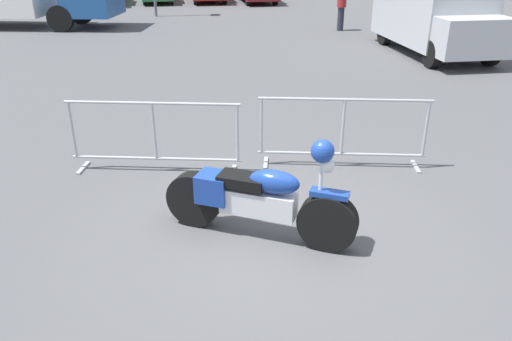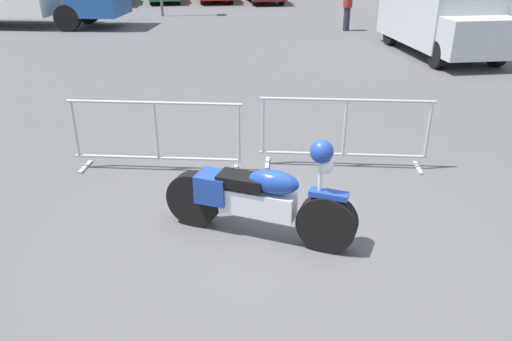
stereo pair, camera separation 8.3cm
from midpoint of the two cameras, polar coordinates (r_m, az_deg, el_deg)
The scene contains 7 objects.
ground_plane at distance 5.83m, azimuth 1.58°, elevation -7.78°, with size 120.00×120.00×0.00m, color #4C4C4F.
motorcycle at distance 5.65m, azimuth -0.17°, elevation -3.17°, with size 2.17×1.06×1.29m.
crowd_barrier_near at distance 7.41m, azimuth -11.83°, elevation 3.91°, with size 2.50×0.72×1.07m.
crowd_barrier_far at distance 7.52m, azimuth 9.56°, elevation 4.42°, with size 2.50×0.72×1.07m.
delivery_van at distance 16.28m, azimuth 19.53°, elevation 16.88°, with size 2.40×5.16×2.31m.
pedestrian at distance 19.73m, azimuth 9.63°, elevation 18.14°, with size 0.43×0.43×1.69m.
planter_island at distance 23.52m, azimuth 18.98°, elevation 16.75°, with size 4.48×4.48×1.18m.
Camera 1 is at (-0.51, -4.88, 3.15)m, focal length 35.00 mm.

